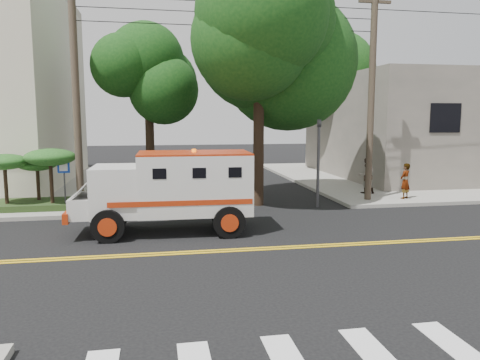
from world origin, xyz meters
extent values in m
plane|color=black|center=(0.00, 0.00, 0.00)|extent=(100.00, 100.00, 0.00)
cube|color=gray|center=(13.50, 13.50, 0.07)|extent=(17.00, 17.00, 0.15)
cube|color=#645F56|center=(15.00, 14.00, 3.15)|extent=(14.00, 12.00, 6.00)
cylinder|color=#382D23|center=(-5.60, 6.00, 4.50)|extent=(0.28, 0.28, 9.00)
cylinder|color=#382D23|center=(6.30, 6.20, 4.50)|extent=(0.28, 0.28, 9.00)
cylinder|color=black|center=(1.50, 6.50, 3.50)|extent=(0.44, 0.44, 7.00)
sphere|color=#0F3710|center=(1.50, 6.50, 7.00)|extent=(5.32, 5.32, 5.32)
sphere|color=#0F3710|center=(2.64, 5.74, 7.57)|extent=(4.56, 4.56, 4.56)
cylinder|color=black|center=(-3.00, 12.00, 2.80)|extent=(0.44, 0.44, 5.60)
sphere|color=#0F3710|center=(-3.00, 12.00, 5.60)|extent=(3.92, 3.92, 3.92)
sphere|color=#0F3710|center=(-2.16, 11.44, 6.02)|extent=(3.36, 3.36, 3.36)
cylinder|color=black|center=(8.50, 16.00, 2.97)|extent=(0.44, 0.44, 5.95)
sphere|color=#0F3710|center=(8.50, 16.00, 5.95)|extent=(4.20, 4.20, 4.20)
sphere|color=#0F3710|center=(9.40, 15.40, 6.40)|extent=(3.60, 3.60, 3.60)
cylinder|color=#3F3F42|center=(3.80, 5.60, 1.80)|extent=(0.12, 0.12, 3.60)
imported|color=#3F3F42|center=(3.80, 5.60, 3.15)|extent=(0.15, 0.18, 0.90)
cylinder|color=#3F3F42|center=(-6.20, 6.20, 1.00)|extent=(0.06, 0.06, 2.00)
cube|color=#0C33A5|center=(-6.20, 6.14, 1.80)|extent=(0.45, 0.03, 0.45)
cube|color=#1E3314|center=(-7.50, 6.80, 0.27)|extent=(3.20, 2.00, 0.24)
cylinder|color=black|center=(-8.40, 6.50, 1.15)|extent=(0.14, 0.14, 1.52)
ellipsoid|color=#144415|center=(-8.40, 6.50, 2.00)|extent=(1.73, 1.73, 0.60)
cylinder|color=black|center=(-7.40, 7.20, 1.07)|extent=(0.14, 0.14, 1.36)
ellipsoid|color=#144415|center=(-7.40, 7.20, 1.83)|extent=(1.55, 1.55, 0.54)
cylinder|color=black|center=(-6.70, 6.30, 1.23)|extent=(0.14, 0.14, 1.68)
ellipsoid|color=#144415|center=(-6.70, 6.30, 2.17)|extent=(1.91, 1.91, 0.66)
cube|color=silver|center=(-1.51, 2.41, 1.58)|extent=(3.58, 2.17, 1.90)
cube|color=silver|center=(-3.96, 2.48, 1.40)|extent=(1.50, 2.03, 1.54)
cube|color=black|center=(-4.66, 2.49, 1.81)|extent=(0.09, 1.54, 0.63)
cube|color=silver|center=(-4.91, 2.50, 0.95)|extent=(0.86, 1.83, 0.63)
cube|color=#A1280C|center=(-5.36, 2.51, 0.72)|extent=(0.21, 1.95, 0.32)
cube|color=#A1280C|center=(-1.51, 2.41, 2.56)|extent=(3.58, 2.17, 0.05)
cylinder|color=black|center=(-4.16, 1.47, 0.50)|extent=(1.00, 0.31, 0.99)
cylinder|color=black|center=(-4.11, 3.49, 0.50)|extent=(1.00, 0.31, 0.99)
cylinder|color=black|center=(-0.55, 1.38, 0.50)|extent=(1.00, 0.31, 0.99)
cylinder|color=black|center=(-0.49, 3.40, 0.50)|extent=(1.00, 0.31, 0.99)
imported|color=gray|center=(7.97, 6.08, 0.92)|extent=(0.68, 0.62, 1.55)
imported|color=gray|center=(6.93, 7.74, 0.98)|extent=(0.87, 0.72, 1.66)
camera|label=1|loc=(-2.71, -12.51, 3.71)|focal=35.00mm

